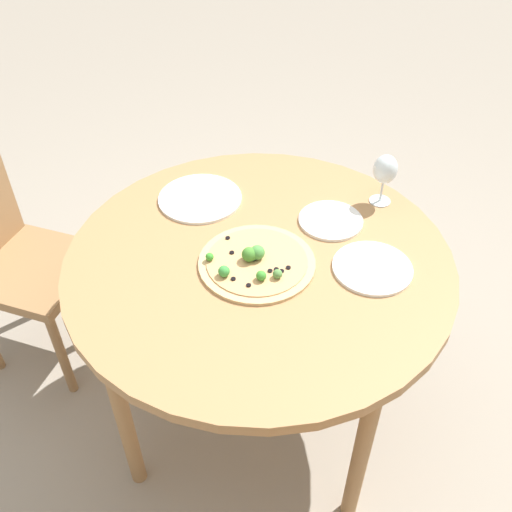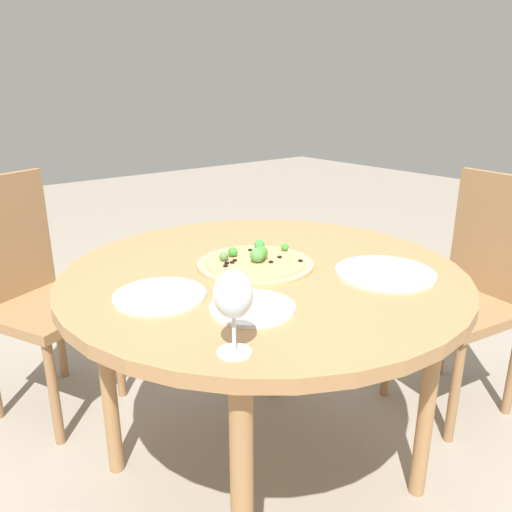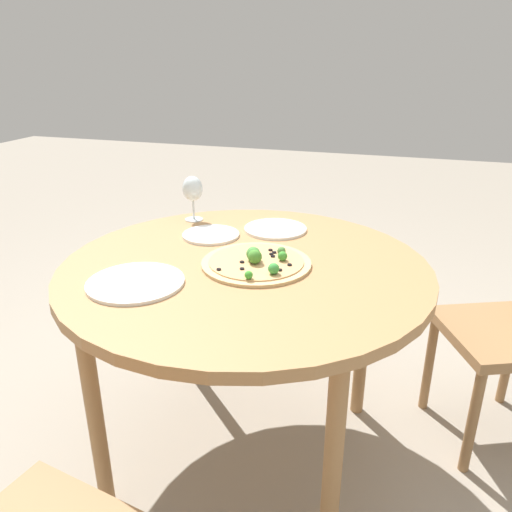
{
  "view_description": "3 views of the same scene",
  "coord_description": "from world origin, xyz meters",
  "px_view_note": "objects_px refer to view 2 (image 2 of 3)",
  "views": [
    {
      "loc": [
        1.25,
        0.19,
        1.87
      ],
      "look_at": [
        0.04,
        -0.0,
        0.79
      ],
      "focal_mm": 40.0,
      "sensor_mm": 36.0,
      "label": 1
    },
    {
      "loc": [
        -1.03,
        0.87,
        1.25
      ],
      "look_at": [
        0.04,
        -0.0,
        0.79
      ],
      "focal_mm": 35.0,
      "sensor_mm": 36.0,
      "label": 2
    },
    {
      "loc": [
        0.47,
        -1.36,
        1.36
      ],
      "look_at": [
        0.04,
        -0.0,
        0.79
      ],
      "focal_mm": 35.0,
      "sensor_mm": 36.0,
      "label": 3
    }
  ],
  "objects_px": {
    "chair_2": "(34,290)",
    "plate_side": "(160,295)",
    "chair": "(471,288)",
    "wine_glass": "(233,296)",
    "pizza": "(256,262)",
    "plate_far": "(252,308)",
    "plate_near": "(385,273)"
  },
  "relations": [
    {
      "from": "wine_glass",
      "to": "plate_far",
      "type": "distance_m",
      "value": 0.24
    },
    {
      "from": "chair_2",
      "to": "plate_side",
      "type": "xyz_separation_m",
      "value": [
        -0.9,
        -0.07,
        0.25
      ]
    },
    {
      "from": "plate_near",
      "to": "pizza",
      "type": "bearing_deg",
      "value": 38.95
    },
    {
      "from": "plate_near",
      "to": "plate_side",
      "type": "relative_size",
      "value": 1.2
    },
    {
      "from": "chair",
      "to": "plate_near",
      "type": "xyz_separation_m",
      "value": [
        -0.09,
        0.7,
        0.25
      ]
    },
    {
      "from": "plate_near",
      "to": "plate_far",
      "type": "xyz_separation_m",
      "value": [
        0.05,
        0.44,
        0.0
      ]
    },
    {
      "from": "chair",
      "to": "pizza",
      "type": "relative_size",
      "value": 2.77
    },
    {
      "from": "plate_side",
      "to": "plate_far",
      "type": "bearing_deg",
      "value": -146.9
    },
    {
      "from": "chair",
      "to": "plate_far",
      "type": "distance_m",
      "value": 1.16
    },
    {
      "from": "pizza",
      "to": "wine_glass",
      "type": "distance_m",
      "value": 0.53
    },
    {
      "from": "chair",
      "to": "pizza",
      "type": "height_order",
      "value": "chair"
    },
    {
      "from": "chair_2",
      "to": "plate_side",
      "type": "height_order",
      "value": "chair_2"
    },
    {
      "from": "chair",
      "to": "chair_2",
      "type": "relative_size",
      "value": 1.0
    },
    {
      "from": "chair",
      "to": "plate_near",
      "type": "height_order",
      "value": "chair"
    },
    {
      "from": "pizza",
      "to": "plate_side",
      "type": "distance_m",
      "value": 0.34
    },
    {
      "from": "chair_2",
      "to": "plate_far",
      "type": "xyz_separation_m",
      "value": [
        -1.11,
        -0.21,
        0.25
      ]
    },
    {
      "from": "pizza",
      "to": "plate_side",
      "type": "xyz_separation_m",
      "value": [
        -0.03,
        0.34,
        -0.01
      ]
    },
    {
      "from": "chair_2",
      "to": "plate_near",
      "type": "relative_size",
      "value": 3.41
    },
    {
      "from": "pizza",
      "to": "wine_glass",
      "type": "xyz_separation_m",
      "value": [
        -0.37,
        0.36,
        0.11
      ]
    },
    {
      "from": "wine_glass",
      "to": "pizza",
      "type": "bearing_deg",
      "value": -43.86
    },
    {
      "from": "wine_glass",
      "to": "plate_side",
      "type": "bearing_deg",
      "value": -3.66
    },
    {
      "from": "wine_glass",
      "to": "plate_far",
      "type": "relative_size",
      "value": 0.86
    },
    {
      "from": "pizza",
      "to": "plate_near",
      "type": "distance_m",
      "value": 0.37
    },
    {
      "from": "chair",
      "to": "wine_glass",
      "type": "height_order",
      "value": "chair"
    },
    {
      "from": "plate_far",
      "to": "plate_near",
      "type": "bearing_deg",
      "value": -96.62
    },
    {
      "from": "chair",
      "to": "chair_2",
      "type": "distance_m",
      "value": 1.71
    },
    {
      "from": "chair_2",
      "to": "plate_far",
      "type": "height_order",
      "value": "chair_2"
    },
    {
      "from": "plate_near",
      "to": "plate_far",
      "type": "height_order",
      "value": "same"
    },
    {
      "from": "pizza",
      "to": "chair",
      "type": "bearing_deg",
      "value": -101.94
    },
    {
      "from": "chair",
      "to": "plate_side",
      "type": "distance_m",
      "value": 1.3
    },
    {
      "from": "pizza",
      "to": "plate_far",
      "type": "height_order",
      "value": "pizza"
    },
    {
      "from": "plate_near",
      "to": "plate_side",
      "type": "xyz_separation_m",
      "value": [
        0.25,
        0.57,
        0.0
      ]
    }
  ]
}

